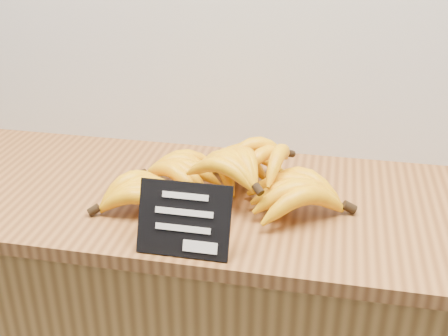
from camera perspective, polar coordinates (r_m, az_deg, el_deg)
counter_top at (r=1.24m, az=0.46°, el=-3.35°), size 1.57×0.54×0.03m
chalkboard_sign at (r=1.03m, az=-4.09°, el=-5.26°), size 0.17×0.06×0.13m
banana_pile at (r=1.21m, az=0.59°, el=-0.96°), size 0.54×0.39×0.12m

